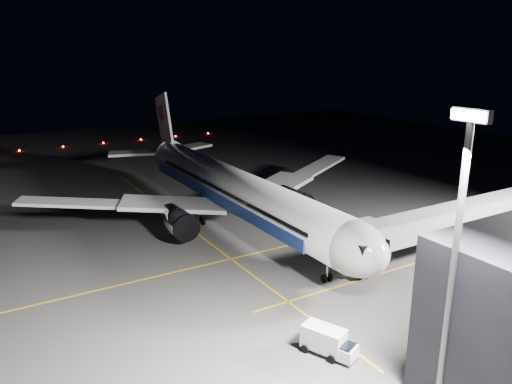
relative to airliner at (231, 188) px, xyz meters
The scene contains 13 objects.
ground 5.27m from the airliner, ahead, with size 200.00×200.00×0.00m, color #4C4C4F.
guide_line_main 12.22m from the airliner, ahead, with size 0.25×80.00×0.01m, color gold.
guide_line_cross 7.99m from the airliner, 79.83° to the right, with size 70.00×0.25×0.01m, color gold.
guide_line_side 25.67m from the airliner, 23.43° to the left, with size 0.25×40.00×0.01m, color gold.
airliner is the anchor object (origin of this frame).
jet_bridge 29.31m from the airliner, 38.04° to the left, with size 3.60×34.40×6.30m.
floodlight_mast_south 42.13m from the airliner, ahead, with size 2.40×0.67×20.70m.
taxiway_lights 71.10m from the airliner, behind, with size 0.44×60.44×0.44m.
service_truck 33.22m from the airliner, 14.30° to the right, with size 4.81×3.42×2.30m.
baggage_tug 15.56m from the airliner, 123.95° to the left, with size 2.40×1.97×1.68m.
safety_cone_a 12.66m from the airliner, 104.14° to the left, with size 0.36×0.36×0.55m, color #DB4409.
safety_cone_b 10.55m from the airliner, 112.17° to the left, with size 0.37×0.37×0.56m, color #DB4409.
safety_cone_c 6.90m from the airliner, 77.69° to the left, with size 0.35×0.35×0.52m, color #DB4409.
Camera 1 is at (58.26, -31.19, 24.00)m, focal length 35.00 mm.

